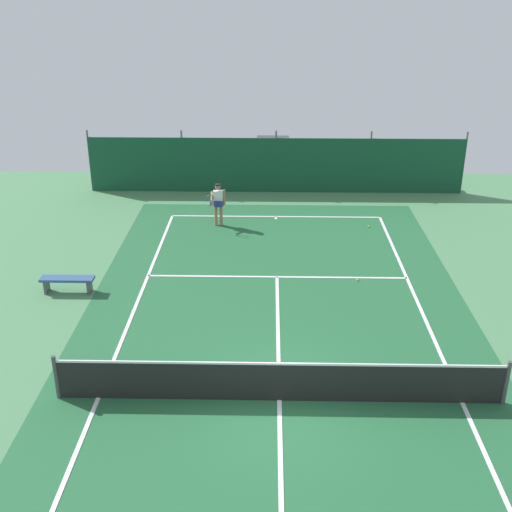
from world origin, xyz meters
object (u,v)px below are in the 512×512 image
at_px(tennis_ball_near_player, 369,226).
at_px(parked_car, 273,158).
at_px(tennis_player, 218,201).
at_px(courtside_bench, 67,281).
at_px(tennis_ball_midcourt, 357,280).
at_px(tennis_net, 280,381).

xyz_separation_m(tennis_ball_near_player, parked_car, (-3.64, 6.85, 0.81)).
xyz_separation_m(tennis_player, courtside_bench, (-4.11, -5.70, -0.59)).
bearing_deg(tennis_ball_midcourt, tennis_ball_near_player, 77.82).
bearing_deg(tennis_player, tennis_ball_near_player, 176.79).
xyz_separation_m(tennis_net, tennis_ball_midcourt, (2.52, 6.19, -0.48)).
relative_size(tennis_net, tennis_ball_midcourt, 153.33).
bearing_deg(tennis_net, tennis_ball_midcourt, 67.86).
relative_size(tennis_player, tennis_ball_midcourt, 24.85).
bearing_deg(tennis_net, courtside_bench, 140.41).
bearing_deg(tennis_ball_near_player, courtside_bench, -150.26).
height_order(tennis_ball_near_player, parked_car, parked_car).
distance_m(tennis_player, tennis_ball_near_player, 5.80).
distance_m(tennis_net, parked_car, 17.69).
bearing_deg(parked_car, tennis_ball_midcourt, 103.67).
relative_size(tennis_player, courtside_bench, 1.03).
xyz_separation_m(tennis_net, tennis_player, (-2.20, 10.92, 0.45)).
relative_size(tennis_ball_midcourt, parked_car, 0.02).
bearing_deg(tennis_net, parked_car, 90.40).
height_order(tennis_net, tennis_ball_near_player, tennis_net).
height_order(tennis_player, tennis_ball_midcourt, tennis_player).
bearing_deg(tennis_net, tennis_ball_near_player, 72.00).
relative_size(tennis_net, courtside_bench, 6.33).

